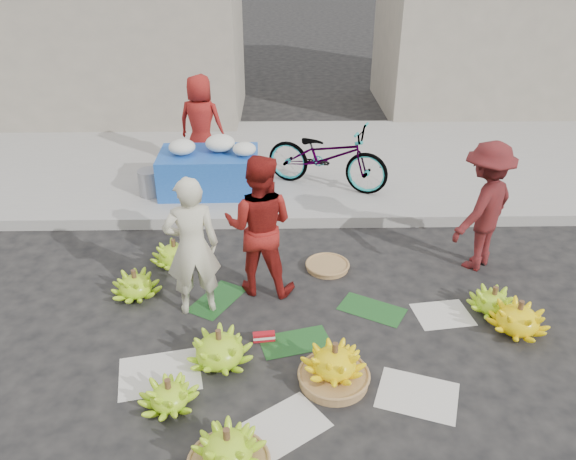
{
  "coord_description": "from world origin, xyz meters",
  "views": [
    {
      "loc": [
        -0.25,
        -4.35,
        3.44
      ],
      "look_at": [
        -0.15,
        0.74,
        0.7
      ],
      "focal_mm": 35.0,
      "sensor_mm": 36.0,
      "label": 1
    }
  ],
  "objects_px": {
    "flower_table": "(210,169)",
    "bicycle": "(327,156)",
    "banana_bunch_4": "(518,318)",
    "vendor_cream": "(192,247)",
    "banana_bunch_0": "(220,349)"
  },
  "relations": [
    {
      "from": "vendor_cream",
      "to": "flower_table",
      "type": "distance_m",
      "value": 2.7
    },
    {
      "from": "flower_table",
      "to": "bicycle",
      "type": "distance_m",
      "value": 1.67
    },
    {
      "from": "bicycle",
      "to": "flower_table",
      "type": "bearing_deg",
      "value": 117.52
    },
    {
      "from": "banana_bunch_0",
      "to": "vendor_cream",
      "type": "xyz_separation_m",
      "value": [
        -0.3,
        0.82,
        0.57
      ]
    },
    {
      "from": "bicycle",
      "to": "banana_bunch_4",
      "type": "bearing_deg",
      "value": -130.14
    },
    {
      "from": "vendor_cream",
      "to": "flower_table",
      "type": "relative_size",
      "value": 1.06
    },
    {
      "from": "banana_bunch_0",
      "to": "bicycle",
      "type": "height_order",
      "value": "bicycle"
    },
    {
      "from": "vendor_cream",
      "to": "banana_bunch_4",
      "type": "bearing_deg",
      "value": 159.28
    },
    {
      "from": "banana_bunch_0",
      "to": "banana_bunch_4",
      "type": "distance_m",
      "value": 2.84
    },
    {
      "from": "banana_bunch_0",
      "to": "vendor_cream",
      "type": "relative_size",
      "value": 0.47
    },
    {
      "from": "banana_bunch_4",
      "to": "vendor_cream",
      "type": "distance_m",
      "value": 3.2
    },
    {
      "from": "banana_bunch_4",
      "to": "bicycle",
      "type": "xyz_separation_m",
      "value": [
        -1.58,
        3.22,
        0.44
      ]
    },
    {
      "from": "banana_bunch_4",
      "to": "flower_table",
      "type": "distance_m",
      "value": 4.5
    },
    {
      "from": "banana_bunch_4",
      "to": "vendor_cream",
      "type": "xyz_separation_m",
      "value": [
        -3.12,
        0.42,
        0.58
      ]
    },
    {
      "from": "banana_bunch_0",
      "to": "flower_table",
      "type": "bearing_deg",
      "value": 97.0
    }
  ]
}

